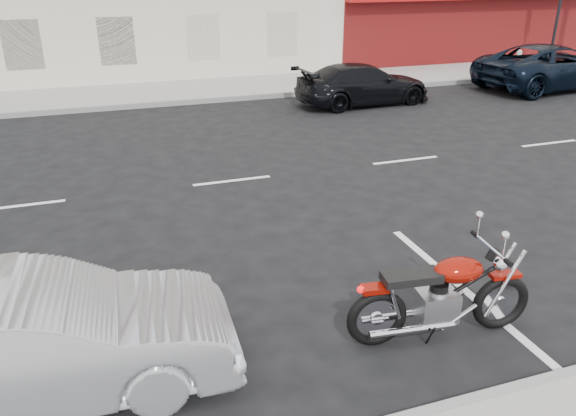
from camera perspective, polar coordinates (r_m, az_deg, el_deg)
The scene contains 9 objects.
ground at distance 12.07m, azimuth 3.59°, elevation 3.87°, with size 120.00×120.00×0.00m, color black.
sidewalk_far at distance 19.60m, azimuth -20.63°, elevation 10.39°, with size 80.00×3.40×0.15m, color gray.
curb_far at distance 17.94m, azimuth -20.64°, elevation 9.28°, with size 80.00×0.12×0.16m, color gray.
traffic_light at distance 26.00m, azimuth 26.00°, elevation 18.08°, with size 0.26×0.30×3.80m.
fire_hydrant at distance 25.32m, azimuth 22.38°, elevation 13.90°, with size 0.20×0.20×0.72m.
motorcycle at distance 7.17m, azimuth 21.15°, elevation -7.82°, with size 2.27×0.75×1.14m.
sedan_silver at distance 6.20m, azimuth -24.62°, elevation -12.26°, with size 1.40×4.01×1.32m, color #A7A9AF.
suv_far at distance 22.09m, azimuth 25.16°, elevation 12.87°, with size 2.53×5.49×1.52m, color black.
car_far at distance 17.96m, azimuth 7.64°, elevation 12.37°, with size 1.75×4.29×1.25m, color black.
Camera 1 is at (-4.38, -10.48, 4.07)m, focal length 35.00 mm.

